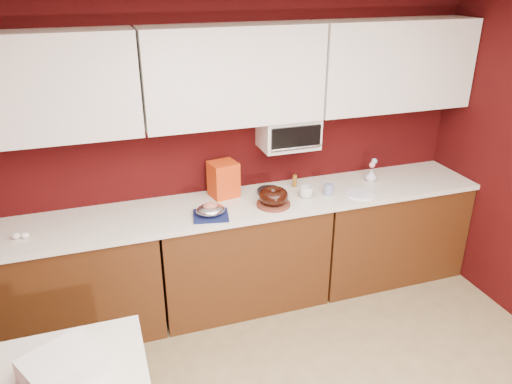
{
  "coord_description": "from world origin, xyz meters",
  "views": [
    {
      "loc": [
        -1.0,
        -1.4,
        2.54
      ],
      "look_at": [
        0.09,
        1.84,
        1.02
      ],
      "focal_mm": 35.0,
      "sensor_mm": 36.0,
      "label": 1
    }
  ],
  "objects_px": {
    "blue_jar": "(329,189)",
    "newspaper_stack": "(63,367)",
    "coffee_mug": "(306,191)",
    "flower_vase": "(371,175)",
    "pandoro_box": "(223,179)",
    "bundt_cake": "(274,196)",
    "toaster_oven": "(288,132)",
    "foil_ham_nest": "(210,210)"
  },
  "relations": [
    {
      "from": "blue_jar",
      "to": "newspaper_stack",
      "type": "relative_size",
      "value": 0.26
    },
    {
      "from": "coffee_mug",
      "to": "flower_vase",
      "type": "xyz_separation_m",
      "value": [
        0.66,
        0.13,
        0.0
      ]
    },
    {
      "from": "coffee_mug",
      "to": "pandoro_box",
      "type": "bearing_deg",
      "value": 158.26
    },
    {
      "from": "bundt_cake",
      "to": "coffee_mug",
      "type": "xyz_separation_m",
      "value": [
        0.3,
        0.06,
        -0.03
      ]
    },
    {
      "from": "bundt_cake",
      "to": "coffee_mug",
      "type": "bearing_deg",
      "value": 11.38
    },
    {
      "from": "toaster_oven",
      "to": "coffee_mug",
      "type": "bearing_deg",
      "value": -73.55
    },
    {
      "from": "bundt_cake",
      "to": "newspaper_stack",
      "type": "bearing_deg",
      "value": -142.03
    },
    {
      "from": "bundt_cake",
      "to": "pandoro_box",
      "type": "relative_size",
      "value": 0.8
    },
    {
      "from": "toaster_oven",
      "to": "blue_jar",
      "type": "bearing_deg",
      "value": -42.53
    },
    {
      "from": "bundt_cake",
      "to": "blue_jar",
      "type": "xyz_separation_m",
      "value": [
        0.49,
        0.05,
        -0.04
      ]
    },
    {
      "from": "bundt_cake",
      "to": "foil_ham_nest",
      "type": "relative_size",
      "value": 1.07
    },
    {
      "from": "pandoro_box",
      "to": "newspaper_stack",
      "type": "height_order",
      "value": "pandoro_box"
    },
    {
      "from": "flower_vase",
      "to": "foil_ham_nest",
      "type": "bearing_deg",
      "value": -171.3
    },
    {
      "from": "foil_ham_nest",
      "to": "coffee_mug",
      "type": "bearing_deg",
      "value": 6.6
    },
    {
      "from": "pandoro_box",
      "to": "coffee_mug",
      "type": "bearing_deg",
      "value": -32.45
    },
    {
      "from": "toaster_oven",
      "to": "coffee_mug",
      "type": "relative_size",
      "value": 4.27
    },
    {
      "from": "bundt_cake",
      "to": "flower_vase",
      "type": "xyz_separation_m",
      "value": [
        0.95,
        0.19,
        -0.02
      ]
    },
    {
      "from": "foil_ham_nest",
      "to": "toaster_oven",
      "type": "bearing_deg",
      "value": 24.09
    },
    {
      "from": "foil_ham_nest",
      "to": "coffee_mug",
      "type": "distance_m",
      "value": 0.8
    },
    {
      "from": "pandoro_box",
      "to": "blue_jar",
      "type": "height_order",
      "value": "pandoro_box"
    },
    {
      "from": "bundt_cake",
      "to": "newspaper_stack",
      "type": "distance_m",
      "value": 1.92
    },
    {
      "from": "coffee_mug",
      "to": "blue_jar",
      "type": "bearing_deg",
      "value": -2.14
    },
    {
      "from": "toaster_oven",
      "to": "coffee_mug",
      "type": "xyz_separation_m",
      "value": [
        0.07,
        -0.23,
        -0.42
      ]
    },
    {
      "from": "toaster_oven",
      "to": "blue_jar",
      "type": "relative_size",
      "value": 5.04
    },
    {
      "from": "foil_ham_nest",
      "to": "newspaper_stack",
      "type": "distance_m",
      "value": 1.54
    },
    {
      "from": "coffee_mug",
      "to": "blue_jar",
      "type": "height_order",
      "value": "coffee_mug"
    },
    {
      "from": "coffee_mug",
      "to": "bundt_cake",
      "type": "bearing_deg",
      "value": -168.62
    },
    {
      "from": "toaster_oven",
      "to": "newspaper_stack",
      "type": "distance_m",
      "value": 2.35
    },
    {
      "from": "blue_jar",
      "to": "newspaper_stack",
      "type": "distance_m",
      "value": 2.35
    },
    {
      "from": "bundt_cake",
      "to": "blue_jar",
      "type": "distance_m",
      "value": 0.49
    },
    {
      "from": "coffee_mug",
      "to": "newspaper_stack",
      "type": "bearing_deg",
      "value": -145.57
    },
    {
      "from": "blue_jar",
      "to": "newspaper_stack",
      "type": "xyz_separation_m",
      "value": [
        -2.0,
        -1.23,
        -0.13
      ]
    },
    {
      "from": "bundt_cake",
      "to": "coffee_mug",
      "type": "distance_m",
      "value": 0.3
    },
    {
      "from": "pandoro_box",
      "to": "blue_jar",
      "type": "bearing_deg",
      "value": -28.01
    },
    {
      "from": "flower_vase",
      "to": "newspaper_stack",
      "type": "distance_m",
      "value": 2.82
    },
    {
      "from": "coffee_mug",
      "to": "newspaper_stack",
      "type": "relative_size",
      "value": 0.31
    },
    {
      "from": "blue_jar",
      "to": "flower_vase",
      "type": "distance_m",
      "value": 0.49
    },
    {
      "from": "foil_ham_nest",
      "to": "coffee_mug",
      "type": "xyz_separation_m",
      "value": [
        0.8,
        0.09,
        -0.0
      ]
    },
    {
      "from": "toaster_oven",
      "to": "pandoro_box",
      "type": "distance_m",
      "value": 0.63
    },
    {
      "from": "blue_jar",
      "to": "newspaper_stack",
      "type": "bearing_deg",
      "value": -148.38
    },
    {
      "from": "toaster_oven",
      "to": "blue_jar",
      "type": "distance_m",
      "value": 0.56
    },
    {
      "from": "bundt_cake",
      "to": "flower_vase",
      "type": "height_order",
      "value": "bundt_cake"
    }
  ]
}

